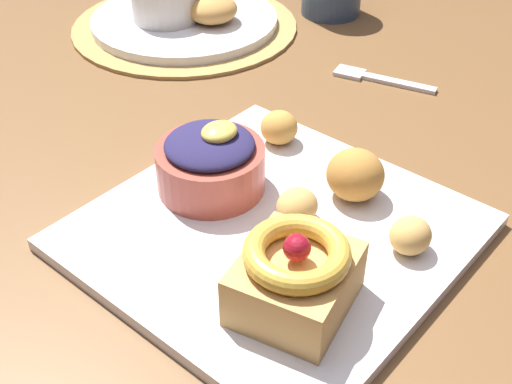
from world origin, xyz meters
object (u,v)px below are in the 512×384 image
Objects in this scene: front_plate at (274,232)px; fritter_back at (410,235)px; fritter_front at (355,175)px; fritter_extra at (297,206)px; fritter_middle at (279,127)px; back_pastry at (212,9)px; fork at (376,78)px; back_plate at (185,20)px; berry_ramekin at (211,162)px; cake_slice at (295,276)px.

fritter_back is (0.05, -0.10, 0.02)m from front_plate.
fritter_extra is (-0.06, 0.02, -0.01)m from fritter_front.
fritter_front is 1.39× the size of fritter_middle.
fritter_back is (-0.03, -0.08, -0.01)m from fritter_front.
back_pastry reaches higher than fork.
berry_ramekin is at bearing -130.84° from back_plate.
fritter_front is at bearing -118.13° from back_pastry.
fritter_middle reaches higher than fork.
berry_ramekin is at bearing 85.03° from front_plate.
back_pastry is at bearing 61.87° from fritter_front.
fritter_middle is at bearing 46.17° from fritter_extra.
fork is (0.36, 0.16, -0.04)m from cake_slice.
fork is (0.30, 0.01, -0.04)m from berry_ramekin.
cake_slice reaches higher than fork.
fritter_back is (-0.06, -0.18, -0.00)m from fritter_middle.
cake_slice is 0.40× the size of back_plate.
fritter_front is at bearing 67.37° from fritter_back.
front_plate is 8.14× the size of fritter_back.
berry_ramekin is 1.46× the size of back_pastry.
berry_ramekin is 0.39× the size of back_plate.
fritter_middle is at bearing -123.59° from back_pastry.
berry_ramekin is 2.62× the size of fritter_extra.
back_pastry is 0.54× the size of fork.
fork is at bearing 1.86° from fritter_middle.
fork is at bearing -81.61° from back_plate.
fritter_middle is at bearing 41.98° from cake_slice.
fritter_front is 0.42× the size of fork.
cake_slice reaches higher than front_plate.
fritter_front is 1.38× the size of fritter_extra.
fritter_back is 0.14× the size of back_plate.
fritter_extra is 0.42m from back_pastry.
berry_ramekin reaches higher than fritter_extra.
fritter_middle is (0.03, 0.11, -0.01)m from fritter_front.
front_plate is 0.43m from back_pastry.
berry_ramekin is at bearing 124.88° from fritter_front.
fritter_middle is (0.11, 0.08, 0.02)m from front_plate.
cake_slice is at bearing 162.71° from fritter_back.
fritter_middle is 0.30m from back_pastry.
front_plate is 0.10m from cake_slice.
fritter_middle is at bearing 77.34° from fork.
back_pastry is (0.27, 0.25, -0.01)m from berry_ramekin.
cake_slice is 0.22m from fritter_middle.
berry_ramekin is 0.79× the size of fork.
back_plate reaches higher than front_plate.
back_plate is (0.21, 0.48, -0.02)m from fritter_back.
fritter_back reaches higher than back_plate.
fritter_front reaches higher than fork.
cake_slice reaches higher than fritter_back.
fritter_middle reaches higher than front_plate.
berry_ramekin is 0.37m from back_pastry.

